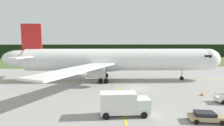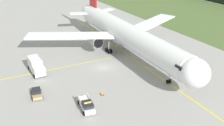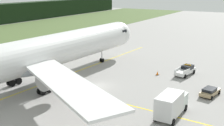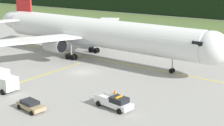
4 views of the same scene
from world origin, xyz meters
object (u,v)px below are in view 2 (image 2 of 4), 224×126
catering_truck (36,66)px  apron_cone (102,93)px  staff_car (37,93)px  ops_pickup_truck (87,105)px  airliner (126,35)px

catering_truck → apron_cone: bearing=27.2°
apron_cone → staff_car: bearing=-118.6°
ops_pickup_truck → apron_cone: (-2.91, 4.68, -0.52)m
staff_car → ops_pickup_truck: bearing=36.0°
staff_car → apron_cone: 12.81m
catering_truck → staff_car: bearing=-15.4°
staff_car → airliner: bearing=109.4°
catering_truck → apron_cone: size_ratio=8.77×
staff_car → apron_cone: bearing=61.4°
ops_pickup_truck → catering_truck: size_ratio=0.86×
ops_pickup_truck → staff_car: 11.17m
ops_pickup_truck → apron_cone: bearing=121.9°
catering_truck → apron_cone: (16.40, 8.42, -1.38)m
catering_truck → staff_car: catering_truck is taller
airliner → staff_car: 28.79m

